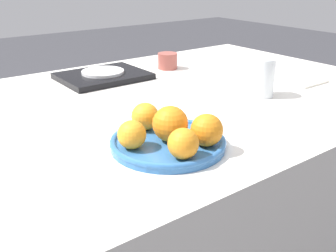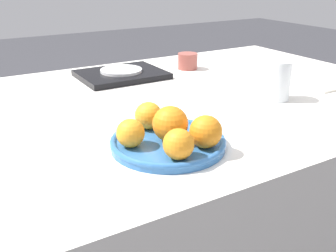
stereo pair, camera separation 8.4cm
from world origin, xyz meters
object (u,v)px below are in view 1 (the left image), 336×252
Objects in this scene: orange_0 at (170,124)px; orange_3 at (183,144)px; orange_2 at (132,135)px; side_plate at (103,72)px; orange_4 at (207,130)px; water_glass at (262,78)px; serving_tray at (103,76)px; fruit_platter at (168,142)px; napkin at (302,81)px; cup_0 at (168,61)px; orange_1 at (145,116)px.

orange_3 is (-0.03, -0.08, -0.01)m from orange_0.
orange_2 is 0.62m from side_plate.
orange_4 is at bearing -99.07° from side_plate.
water_glass reaches higher than serving_tray.
fruit_platter is 1.88× the size of napkin.
serving_tray is (0.16, 0.59, -0.00)m from fruit_platter.
serving_tray is (0.11, 0.66, -0.04)m from orange_4.
cup_0 is at bearing 55.38° from orange_3.
orange_0 is at bearing -167.77° from napkin.
fruit_platter is 0.61m from serving_tray.
orange_0 is at bearing 125.38° from orange_4.
fruit_platter is at bearing -126.75° from cup_0.
orange_2 reaches higher than side_plate.
orange_4 reaches higher than side_plate.
orange_0 is at bearing -84.86° from orange_1.
orange_3 reaches higher than serving_tray.
orange_2 is 0.21× the size of serving_tray.
serving_tray is at bearing 122.09° from water_glass.
orange_0 reaches higher than orange_4.
side_plate is at bearing 72.55° from orange_1.
orange_3 is 0.46× the size of napkin.
serving_tray is 3.88× the size of cup_0.
cup_0 is (0.38, 0.64, -0.02)m from orange_4.
orange_1 is 0.47× the size of napkin.
orange_1 is 0.85× the size of cup_0.
water_glass is 0.78× the size of side_plate.
water_glass is at bearing 15.52° from fruit_platter.
orange_1 is at bearing 92.05° from fruit_platter.
orange_0 is at bearing -11.03° from orange_2.
orange_0 is 0.72m from cup_0.
orange_0 is 0.68× the size of water_glass.
orange_0 reaches higher than fruit_platter.
fruit_platter is 0.09m from orange_4.
orange_1 reaches higher than fruit_platter.
fruit_platter is 0.04m from orange_0.
orange_4 is (0.13, -0.08, 0.00)m from orange_2.
serving_tray is (-0.29, 0.47, -0.05)m from water_glass.
cup_0 is 0.56× the size of napkin.
orange_4 reaches higher than orange_3.
serving_tray is 0.69m from napkin.
orange_4 is 0.44m from water_glass.
orange_1 is 0.69m from napkin.
orange_1 is at bearing 95.14° from orange_0.
orange_1 is 0.53m from side_plate.
serving_tray is 1.98× the size of side_plate.
orange_0 is 1.25× the size of orange_3.
orange_3 is at bearing -105.12° from serving_tray.
orange_3 is at bearing -124.62° from cup_0.
water_glass is (0.40, 0.19, 0.01)m from orange_4.
side_plate is (0.00, 0.00, 0.02)m from serving_tray.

